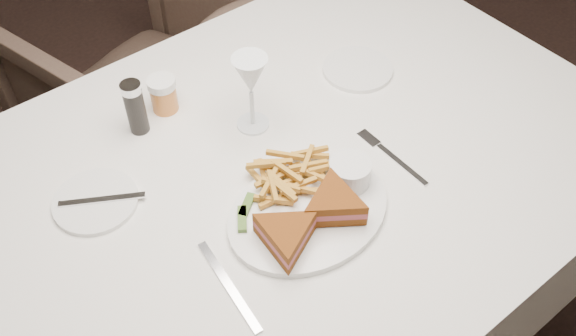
{
  "coord_description": "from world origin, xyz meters",
  "views": [
    {
      "loc": [
        -0.43,
        -0.72,
        1.69
      ],
      "look_at": [
        0.03,
        -0.06,
        0.8
      ],
      "focal_mm": 40.0,
      "sensor_mm": 36.0,
      "label": 1
    }
  ],
  "objects": [
    {
      "name": "table_setting",
      "position": [
        0.02,
        -0.05,
        0.79
      ],
      "size": [
        0.81,
        0.61,
        0.18
      ],
      "color": "white",
      "rests_on": "table"
    },
    {
      "name": "chair_far",
      "position": [
        0.11,
        0.82,
        0.37
      ],
      "size": [
        0.89,
        0.86,
        0.73
      ],
      "primitive_type": "imported",
      "rotation": [
        0.0,
        0.0,
        3.47
      ],
      "color": "#46352B",
      "rests_on": "ground"
    },
    {
      "name": "table",
      "position": [
        0.03,
        -0.01,
        0.38
      ],
      "size": [
        1.55,
        1.09,
        0.75
      ],
      "primitive_type": "cube",
      "rotation": [
        0.0,
        0.0,
        0.07
      ],
      "color": "silver",
      "rests_on": "ground"
    }
  ]
}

